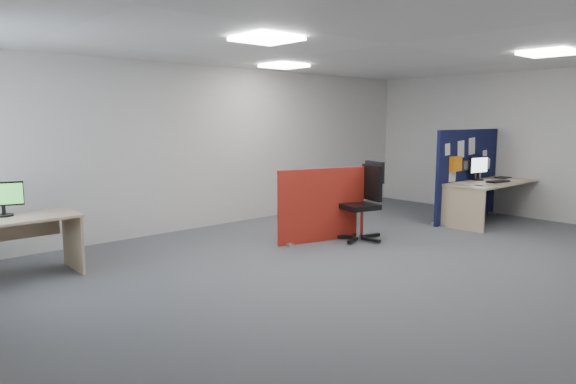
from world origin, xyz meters
TOP-DOWN VIEW (x-y plane):
  - floor at (0.00, 0.00)m, footprint 9.00×9.00m
  - ceiling at (0.00, 0.00)m, footprint 9.00×7.00m
  - wall_back at (0.00, 3.50)m, footprint 9.00×0.02m
  - wall_right at (4.50, 0.00)m, footprint 0.02×7.00m
  - ceiling_lights at (0.33, 0.67)m, footprint 4.10×4.10m
  - navy_divider at (3.46, 0.86)m, footprint 1.98×0.30m
  - main_desk at (3.58, 0.51)m, footprint 1.97×0.88m
  - monitor_main at (3.58, 0.71)m, footprint 0.48×0.20m
  - keyboard at (3.57, 0.33)m, footprint 0.47×0.24m
  - mouse at (3.83, 0.31)m, footprint 0.11×0.09m
  - paper_tray at (4.26, 0.58)m, footprint 0.29×0.24m
  - red_divider at (0.32, 1.43)m, footprint 1.43×0.43m
  - second_desk at (-3.68, 2.46)m, footprint 1.45×0.72m
  - monitor_second at (-3.68, 2.55)m, footprint 0.42×0.20m
  - office_chair at (0.90, 1.09)m, footprint 0.78×0.75m
  - desk_papers at (3.31, 0.47)m, footprint 1.45×0.84m

SIDE VIEW (x-z plane):
  - floor at x=0.00m, z-range 0.00..0.00m
  - red_divider at x=0.32m, z-range -0.01..1.08m
  - second_desk at x=-3.68m, z-range 0.18..0.91m
  - main_desk at x=3.58m, z-range 0.20..0.93m
  - office_chair at x=0.90m, z-range 0.08..1.25m
  - desk_papers at x=3.31m, z-range 0.73..0.73m
  - paper_tray at x=4.26m, z-range 0.73..0.74m
  - keyboard at x=3.57m, z-range 0.73..0.75m
  - mouse at x=3.83m, z-range 0.73..0.76m
  - navy_divider at x=3.46m, z-range 0.00..1.64m
  - monitor_second at x=-3.68m, z-range 0.75..1.14m
  - monitor_main at x=3.58m, z-range 0.75..1.18m
  - wall_back at x=0.00m, z-range 0.00..2.70m
  - wall_right at x=4.50m, z-range 0.00..2.70m
  - ceiling_lights at x=0.33m, z-range 2.65..2.69m
  - ceiling at x=0.00m, z-range 2.69..2.71m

